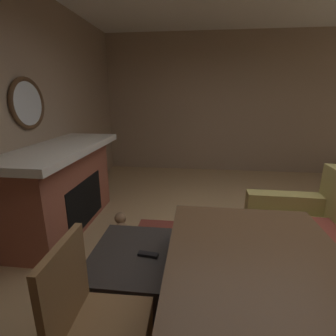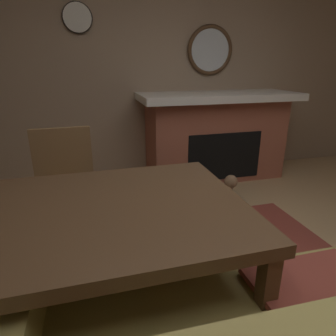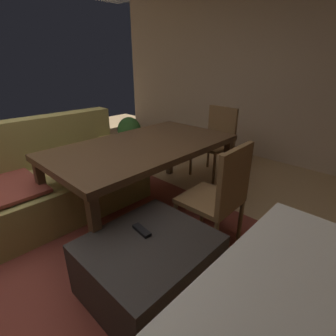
{
  "view_description": "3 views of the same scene",
  "coord_description": "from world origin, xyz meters",
  "px_view_note": "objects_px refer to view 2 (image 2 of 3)",
  "views": [
    {
      "loc": [
        2.05,
        -0.61,
        1.63
      ],
      "look_at": [
        -0.24,
        -0.87,
        0.95
      ],
      "focal_mm": 26.63,
      "sensor_mm": 36.0,
      "label": 1
    },
    {
      "loc": [
        0.86,
        1.06,
        1.39
      ],
      "look_at": [
        0.43,
        -0.5,
        0.81
      ],
      "focal_mm": 31.58,
      "sensor_mm": 36.0,
      "label": 2
    },
    {
      "loc": [
        -0.51,
        -2.06,
        1.5
      ],
      "look_at": [
        0.59,
        -1.03,
        0.86
      ],
      "focal_mm": 27.07,
      "sensor_mm": 36.0,
      "label": 3
    }
  ],
  "objects_px": {
    "round_wall_mirror": "(210,50)",
    "dining_table": "(52,226)",
    "tv_remote": "(156,195)",
    "dining_chair_south": "(65,183)",
    "small_dog": "(220,193)",
    "wall_clock": "(77,18)",
    "ottoman_coffee_table": "(157,214)",
    "fireplace": "(215,136)"
  },
  "relations": [
    {
      "from": "round_wall_mirror",
      "to": "dining_table",
      "type": "height_order",
      "value": "round_wall_mirror"
    },
    {
      "from": "tv_remote",
      "to": "dining_chair_south",
      "type": "distance_m",
      "value": 0.7
    },
    {
      "from": "small_dog",
      "to": "wall_clock",
      "type": "bearing_deg",
      "value": -42.31
    },
    {
      "from": "ottoman_coffee_table",
      "to": "tv_remote",
      "type": "distance_m",
      "value": 0.25
    },
    {
      "from": "tv_remote",
      "to": "small_dog",
      "type": "bearing_deg",
      "value": -142.26
    },
    {
      "from": "wall_clock",
      "to": "dining_chair_south",
      "type": "bearing_deg",
      "value": 81.64
    },
    {
      "from": "round_wall_mirror",
      "to": "dining_chair_south",
      "type": "distance_m",
      "value": 2.43
    },
    {
      "from": "round_wall_mirror",
      "to": "dining_chair_south",
      "type": "relative_size",
      "value": 0.63
    },
    {
      "from": "dining_chair_south",
      "to": "small_dog",
      "type": "height_order",
      "value": "dining_chair_south"
    },
    {
      "from": "ottoman_coffee_table",
      "to": "dining_chair_south",
      "type": "relative_size",
      "value": 0.88
    },
    {
      "from": "round_wall_mirror",
      "to": "wall_clock",
      "type": "bearing_deg",
      "value": -0.0
    },
    {
      "from": "round_wall_mirror",
      "to": "ottoman_coffee_table",
      "type": "height_order",
      "value": "round_wall_mirror"
    },
    {
      "from": "dining_table",
      "to": "dining_chair_south",
      "type": "height_order",
      "value": "dining_chair_south"
    },
    {
      "from": "round_wall_mirror",
      "to": "small_dog",
      "type": "xyz_separation_m",
      "value": [
        0.3,
        1.12,
        -1.38
      ]
    },
    {
      "from": "round_wall_mirror",
      "to": "small_dog",
      "type": "height_order",
      "value": "round_wall_mirror"
    },
    {
      "from": "tv_remote",
      "to": "small_dog",
      "type": "height_order",
      "value": "tv_remote"
    },
    {
      "from": "fireplace",
      "to": "ottoman_coffee_table",
      "type": "relative_size",
      "value": 2.32
    },
    {
      "from": "tv_remote",
      "to": "dining_chair_south",
      "type": "relative_size",
      "value": 0.17
    },
    {
      "from": "tv_remote",
      "to": "dining_table",
      "type": "relative_size",
      "value": 0.09
    },
    {
      "from": "round_wall_mirror",
      "to": "tv_remote",
      "type": "xyz_separation_m",
      "value": [
        1.06,
        1.57,
        -1.1
      ]
    },
    {
      "from": "fireplace",
      "to": "wall_clock",
      "type": "xyz_separation_m",
      "value": [
        1.52,
        -0.29,
        1.3
      ]
    },
    {
      "from": "ottoman_coffee_table",
      "to": "wall_clock",
      "type": "height_order",
      "value": "wall_clock"
    },
    {
      "from": "ottoman_coffee_table",
      "to": "dining_chair_south",
      "type": "distance_m",
      "value": 0.77
    },
    {
      "from": "ottoman_coffee_table",
      "to": "small_dog",
      "type": "relative_size",
      "value": 1.77
    },
    {
      "from": "round_wall_mirror",
      "to": "ottoman_coffee_table",
      "type": "xyz_separation_m",
      "value": [
        1.03,
        1.47,
        -1.32
      ]
    },
    {
      "from": "tv_remote",
      "to": "wall_clock",
      "type": "relative_size",
      "value": 0.51
    },
    {
      "from": "tv_remote",
      "to": "dining_table",
      "type": "xyz_separation_m",
      "value": [
        0.66,
        0.72,
        0.24
      ]
    },
    {
      "from": "dining_chair_south",
      "to": "small_dog",
      "type": "distance_m",
      "value": 1.5
    },
    {
      "from": "tv_remote",
      "to": "dining_table",
      "type": "height_order",
      "value": "dining_table"
    },
    {
      "from": "small_dog",
      "to": "dining_chair_south",
      "type": "bearing_deg",
      "value": 10.42
    },
    {
      "from": "dining_chair_south",
      "to": "small_dog",
      "type": "xyz_separation_m",
      "value": [
        -1.43,
        -0.26,
        -0.37
      ]
    },
    {
      "from": "fireplace",
      "to": "dining_chair_south",
      "type": "bearing_deg",
      "value": 32.31
    },
    {
      "from": "dining_table",
      "to": "wall_clock",
      "type": "bearing_deg",
      "value": -95.01
    },
    {
      "from": "round_wall_mirror",
      "to": "ottoman_coffee_table",
      "type": "bearing_deg",
      "value": 54.88
    },
    {
      "from": "fireplace",
      "to": "small_dog",
      "type": "bearing_deg",
      "value": 70.25
    },
    {
      "from": "dining_chair_south",
      "to": "ottoman_coffee_table",
      "type": "bearing_deg",
      "value": 172.7
    },
    {
      "from": "tv_remote",
      "to": "small_dog",
      "type": "distance_m",
      "value": 0.93
    },
    {
      "from": "tv_remote",
      "to": "wall_clock",
      "type": "bearing_deg",
      "value": -66.56
    },
    {
      "from": "small_dog",
      "to": "wall_clock",
      "type": "relative_size",
      "value": 1.46
    },
    {
      "from": "round_wall_mirror",
      "to": "small_dog",
      "type": "bearing_deg",
      "value": 75.06
    },
    {
      "from": "ottoman_coffee_table",
      "to": "tv_remote",
      "type": "bearing_deg",
      "value": 72.68
    },
    {
      "from": "round_wall_mirror",
      "to": "fireplace",
      "type": "bearing_deg",
      "value": 90.0
    }
  ]
}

